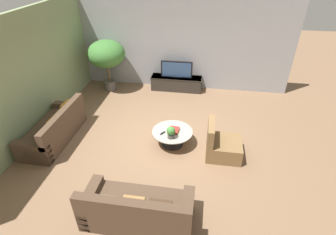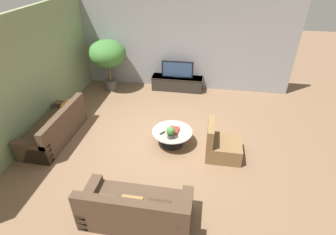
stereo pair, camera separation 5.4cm
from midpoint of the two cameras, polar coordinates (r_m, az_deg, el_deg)
ground_plane at (r=6.72m, az=-1.94°, el=-5.00°), size 24.00×24.00×0.00m
back_wall_stone at (r=8.93m, az=1.86°, el=15.72°), size 7.40×0.12×3.00m
side_wall_left at (r=7.39m, az=-27.84°, el=8.21°), size 0.12×7.40×3.00m
media_console at (r=9.08m, az=1.67°, el=7.52°), size 1.73×0.50×0.47m
television at (r=8.88m, az=1.72°, el=10.41°), size 1.05×0.13×0.55m
coffee_table at (r=6.44m, az=0.71°, el=-3.84°), size 0.99×0.99×0.39m
couch_by_wall at (r=7.20m, az=-23.57°, el=-2.39°), size 0.84×1.99×0.84m
couch_near_entry at (r=4.87m, az=-6.98°, el=-19.36°), size 1.92×0.84×0.84m
armchair_wicker at (r=6.24m, az=11.32°, el=-5.98°), size 0.80×0.76×0.86m
potted_palm_tall at (r=8.95m, az=-13.45°, el=13.06°), size 1.22×1.22×1.71m
potted_plant_tabletop at (r=6.08m, az=0.40°, el=-3.19°), size 0.21×0.21×0.29m
book_stack at (r=6.36m, az=1.03°, el=-2.74°), size 0.25×0.28×0.07m
remote_black at (r=6.30m, az=-1.41°, el=-3.41°), size 0.12×0.15×0.02m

